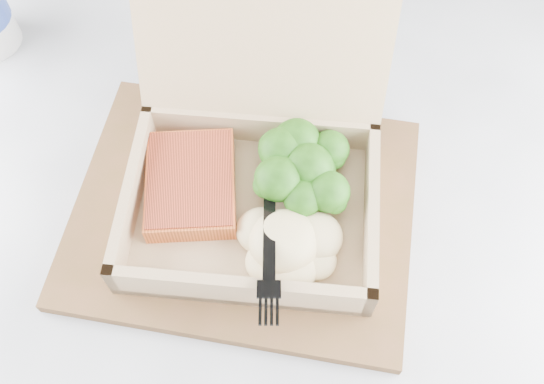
# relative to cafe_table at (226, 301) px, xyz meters

# --- Properties ---
(cafe_table) EXTENTS (1.03, 1.03, 0.75)m
(cafe_table) POSITION_rel_cafe_table_xyz_m (0.00, 0.00, 0.00)
(cafe_table) COLOR black
(cafe_table) RESTS_ON floor
(serving_tray) EXTENTS (0.34, 0.28, 0.01)m
(serving_tray) POSITION_rel_cafe_table_xyz_m (0.03, 0.03, 0.20)
(serving_tray) COLOR brown
(serving_tray) RESTS_ON cafe_table
(takeout_container) EXTENTS (0.25, 0.26, 0.21)m
(takeout_container) POSITION_rel_cafe_table_xyz_m (0.03, 0.06, 0.26)
(takeout_container) COLOR tan
(takeout_container) RESTS_ON serving_tray
(salmon_fillet) EXTENTS (0.10, 0.13, 0.02)m
(salmon_fillet) POSITION_rel_cafe_table_xyz_m (-0.03, 0.03, 0.23)
(salmon_fillet) COLOR orange
(salmon_fillet) RESTS_ON takeout_container
(broccoli_pile) EXTENTS (0.11, 0.11, 0.04)m
(broccoli_pile) POSITION_rel_cafe_table_xyz_m (0.08, 0.06, 0.24)
(broccoli_pile) COLOR #2F7C1B
(broccoli_pile) RESTS_ON takeout_container
(mashed_potatoes) EXTENTS (0.10, 0.09, 0.04)m
(mashed_potatoes) POSITION_rel_cafe_table_xyz_m (0.07, -0.02, 0.24)
(mashed_potatoes) COLOR beige
(mashed_potatoes) RESTS_ON takeout_container
(plastic_fork) EXTENTS (0.04, 0.14, 0.02)m
(plastic_fork) POSITION_rel_cafe_table_xyz_m (0.06, 0.00, 0.25)
(plastic_fork) COLOR black
(plastic_fork) RESTS_ON mashed_potatoes
(receipt) EXTENTS (0.11, 0.16, 0.00)m
(receipt) POSITION_rel_cafe_table_xyz_m (-0.03, 0.19, 0.19)
(receipt) COLOR white
(receipt) RESTS_ON cafe_table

